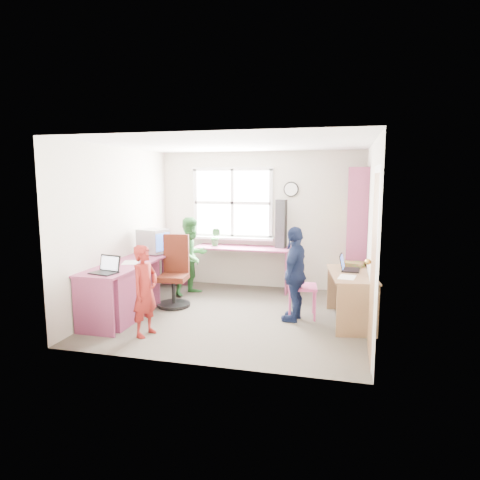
{
  "coord_description": "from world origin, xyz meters",
  "views": [
    {
      "loc": [
        1.5,
        -5.72,
        1.96
      ],
      "look_at": [
        0.0,
        0.25,
        1.05
      ],
      "focal_mm": 32.0,
      "sensor_mm": 36.0,
      "label": 1
    }
  ],
  "objects_px": {
    "right_desk": "(351,287)",
    "wooden_chair": "(297,282)",
    "swivel_chair": "(175,275)",
    "l_desk": "(142,283)",
    "potted_plant": "(216,237)",
    "person_navy": "(295,274)",
    "laptop_left": "(106,269)",
    "cd_tower": "(281,224)",
    "bookshelf": "(356,238)",
    "person_red": "(145,291)",
    "laptop_right": "(347,267)",
    "crt_monitor": "(153,241)",
    "person_green": "(192,256)"
  },
  "relations": [
    {
      "from": "right_desk",
      "to": "wooden_chair",
      "type": "height_order",
      "value": "wooden_chair"
    },
    {
      "from": "swivel_chair",
      "to": "l_desk",
      "type": "bearing_deg",
      "value": -123.95
    },
    {
      "from": "potted_plant",
      "to": "person_navy",
      "type": "distance_m",
      "value": 2.13
    },
    {
      "from": "swivel_chair",
      "to": "laptop_left",
      "type": "distance_m",
      "value": 1.33
    },
    {
      "from": "wooden_chair",
      "to": "cd_tower",
      "type": "height_order",
      "value": "cd_tower"
    },
    {
      "from": "l_desk",
      "to": "wooden_chair",
      "type": "bearing_deg",
      "value": 10.98
    },
    {
      "from": "cd_tower",
      "to": "potted_plant",
      "type": "xyz_separation_m",
      "value": [
        -1.14,
        -0.1,
        -0.25
      ]
    },
    {
      "from": "bookshelf",
      "to": "laptop_left",
      "type": "distance_m",
      "value": 3.78
    },
    {
      "from": "bookshelf",
      "to": "person_red",
      "type": "height_order",
      "value": "bookshelf"
    },
    {
      "from": "swivel_chair",
      "to": "person_red",
      "type": "relative_size",
      "value": 0.95
    },
    {
      "from": "laptop_left",
      "to": "person_navy",
      "type": "height_order",
      "value": "person_navy"
    },
    {
      "from": "laptop_left",
      "to": "cd_tower",
      "type": "distance_m",
      "value": 3.12
    },
    {
      "from": "right_desk",
      "to": "laptop_right",
      "type": "bearing_deg",
      "value": 100.97
    },
    {
      "from": "crt_monitor",
      "to": "potted_plant",
      "type": "distance_m",
      "value": 1.21
    },
    {
      "from": "wooden_chair",
      "to": "crt_monitor",
      "type": "xyz_separation_m",
      "value": [
        -2.32,
        0.3,
        0.45
      ]
    },
    {
      "from": "bookshelf",
      "to": "laptop_left",
      "type": "height_order",
      "value": "bookshelf"
    },
    {
      "from": "potted_plant",
      "to": "wooden_chair",
      "type": "bearing_deg",
      "value": -38.58
    },
    {
      "from": "laptop_left",
      "to": "person_red",
      "type": "xyz_separation_m",
      "value": [
        0.56,
        -0.06,
        -0.23
      ]
    },
    {
      "from": "right_desk",
      "to": "potted_plant",
      "type": "bearing_deg",
      "value": 142.12
    },
    {
      "from": "l_desk",
      "to": "person_navy",
      "type": "distance_m",
      "value": 2.17
    },
    {
      "from": "wooden_chair",
      "to": "laptop_left",
      "type": "bearing_deg",
      "value": -161.31
    },
    {
      "from": "l_desk",
      "to": "crt_monitor",
      "type": "bearing_deg",
      "value": 102.45
    },
    {
      "from": "l_desk",
      "to": "potted_plant",
      "type": "bearing_deg",
      "value": 71.17
    },
    {
      "from": "swivel_chair",
      "to": "cd_tower",
      "type": "xyz_separation_m",
      "value": [
        1.44,
        1.26,
        0.7
      ]
    },
    {
      "from": "person_navy",
      "to": "laptop_right",
      "type": "bearing_deg",
      "value": 119.09
    },
    {
      "from": "l_desk",
      "to": "right_desk",
      "type": "relative_size",
      "value": 2.36
    },
    {
      "from": "potted_plant",
      "to": "crt_monitor",
      "type": "bearing_deg",
      "value": -127.25
    },
    {
      "from": "laptop_left",
      "to": "person_navy",
      "type": "distance_m",
      "value": 2.49
    },
    {
      "from": "bookshelf",
      "to": "person_green",
      "type": "xyz_separation_m",
      "value": [
        -2.64,
        -0.29,
        -0.35
      ]
    },
    {
      "from": "person_red",
      "to": "person_green",
      "type": "xyz_separation_m",
      "value": [
        -0.1,
        1.93,
        0.08
      ]
    },
    {
      "from": "cd_tower",
      "to": "potted_plant",
      "type": "distance_m",
      "value": 1.17
    },
    {
      "from": "wooden_chair",
      "to": "bookshelf",
      "type": "bearing_deg",
      "value": 45.99
    },
    {
      "from": "cd_tower",
      "to": "potted_plant",
      "type": "height_order",
      "value": "cd_tower"
    },
    {
      "from": "laptop_left",
      "to": "swivel_chair",
      "type": "bearing_deg",
      "value": 82.99
    },
    {
      "from": "person_green",
      "to": "person_navy",
      "type": "xyz_separation_m",
      "value": [
        1.83,
        -0.9,
        -0.0
      ]
    },
    {
      "from": "wooden_chair",
      "to": "laptop_left",
      "type": "relative_size",
      "value": 2.51
    },
    {
      "from": "swivel_chair",
      "to": "person_red",
      "type": "bearing_deg",
      "value": -89.95
    },
    {
      "from": "bookshelf",
      "to": "person_red",
      "type": "distance_m",
      "value": 3.4
    },
    {
      "from": "crt_monitor",
      "to": "laptop_right",
      "type": "bearing_deg",
      "value": 12.4
    },
    {
      "from": "laptop_right",
      "to": "person_navy",
      "type": "distance_m",
      "value": 0.74
    },
    {
      "from": "swivel_chair",
      "to": "wooden_chair",
      "type": "relative_size",
      "value": 1.18
    },
    {
      "from": "swivel_chair",
      "to": "cd_tower",
      "type": "bearing_deg",
      "value": 34.73
    },
    {
      "from": "crt_monitor",
      "to": "cd_tower",
      "type": "distance_m",
      "value": 2.17
    },
    {
      "from": "cd_tower",
      "to": "person_navy",
      "type": "relative_size",
      "value": 0.64
    },
    {
      "from": "l_desk",
      "to": "right_desk",
      "type": "xyz_separation_m",
      "value": [
        2.89,
        0.36,
        0.04
      ]
    },
    {
      "from": "laptop_left",
      "to": "potted_plant",
      "type": "height_order",
      "value": "potted_plant"
    },
    {
      "from": "right_desk",
      "to": "bookshelf",
      "type": "distance_m",
      "value": 1.22
    },
    {
      "from": "person_red",
      "to": "crt_monitor",
      "type": "bearing_deg",
      "value": 33.95
    },
    {
      "from": "person_green",
      "to": "l_desk",
      "type": "bearing_deg",
      "value": -167.39
    },
    {
      "from": "laptop_left",
      "to": "cd_tower",
      "type": "height_order",
      "value": "cd_tower"
    }
  ]
}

